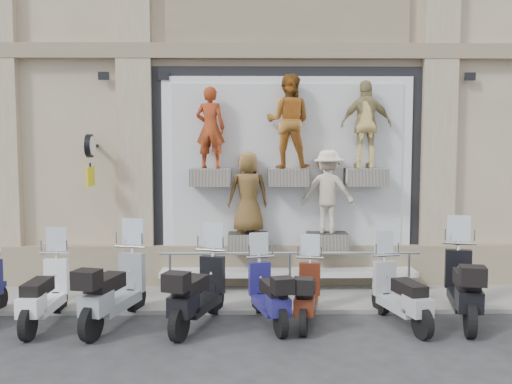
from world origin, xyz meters
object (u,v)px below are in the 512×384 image
(scooter_b, at_px, (44,280))
(scooter_d, at_px, (198,278))
(guard_rail, at_px, (290,275))
(scooter_c, at_px, (115,275))
(scooter_h, at_px, (464,272))
(scooter_g, at_px, (401,281))
(clock_sign_bracket, at_px, (90,153))
(scooter_f, at_px, (307,282))
(scooter_e, at_px, (269,282))

(scooter_b, height_order, scooter_d, scooter_d)
(guard_rail, height_order, scooter_c, scooter_c)
(scooter_h, bearing_deg, scooter_d, -165.24)
(scooter_c, bearing_deg, guard_rail, 42.63)
(scooter_g, relative_size, scooter_h, 0.87)
(clock_sign_bracket, xyz_separation_m, scooter_b, (-0.24, -2.03, -2.03))
(guard_rail, relative_size, scooter_g, 2.75)
(clock_sign_bracket, bearing_deg, scooter_g, -20.51)
(scooter_b, relative_size, scooter_f, 1.09)
(scooter_c, height_order, scooter_e, scooter_c)
(scooter_b, relative_size, scooter_g, 1.04)
(clock_sign_bracket, relative_size, scooter_b, 0.53)
(clock_sign_bracket, height_order, scooter_h, clock_sign_bracket)
(scooter_h, bearing_deg, scooter_f, -166.76)
(scooter_g, xyz_separation_m, scooter_h, (1.09, 0.16, 0.12))
(scooter_c, distance_m, scooter_f, 3.17)
(scooter_b, xyz_separation_m, scooter_h, (6.94, 0.10, 0.09))
(guard_rail, bearing_deg, scooter_d, -134.56)
(scooter_e, relative_size, scooter_h, 0.84)
(scooter_c, height_order, scooter_h, scooter_h)
(scooter_b, bearing_deg, scooter_e, 1.42)
(guard_rail, relative_size, scooter_e, 2.83)
(guard_rail, xyz_separation_m, scooter_c, (-2.99, -1.58, 0.38))
(clock_sign_bracket, height_order, scooter_g, clock_sign_bracket)
(scooter_d, relative_size, scooter_g, 1.09)
(guard_rail, relative_size, clock_sign_bracket, 4.96)
(scooter_f, xyz_separation_m, scooter_g, (1.52, -0.13, 0.04))
(scooter_f, bearing_deg, scooter_e, -165.68)
(scooter_d, height_order, scooter_h, scooter_h)
(scooter_c, distance_m, scooter_e, 2.53)
(guard_rail, bearing_deg, scooter_c, -152.14)
(scooter_b, xyz_separation_m, scooter_g, (5.85, -0.06, -0.03))
(guard_rail, xyz_separation_m, clock_sign_bracket, (-3.90, 0.47, 2.34))
(scooter_b, xyz_separation_m, scooter_f, (4.32, 0.06, -0.07))
(scooter_b, bearing_deg, scooter_d, -0.66)
(scooter_b, height_order, scooter_g, scooter_b)
(guard_rail, bearing_deg, scooter_b, -159.32)
(scooter_g, bearing_deg, scooter_d, 165.79)
(clock_sign_bracket, height_order, scooter_f, clock_sign_bracket)
(scooter_e, height_order, scooter_f, scooter_e)
(guard_rail, relative_size, scooter_h, 2.38)
(scooter_b, bearing_deg, guard_rail, 21.71)
(scooter_h, bearing_deg, scooter_e, -166.20)
(scooter_d, distance_m, scooter_h, 4.41)
(scooter_c, bearing_deg, scooter_h, 15.89)
(scooter_d, bearing_deg, scooter_h, 20.84)
(scooter_c, distance_m, scooter_g, 4.69)
(scooter_d, relative_size, scooter_f, 1.15)
(clock_sign_bracket, bearing_deg, scooter_f, -25.74)
(scooter_c, height_order, scooter_g, scooter_c)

